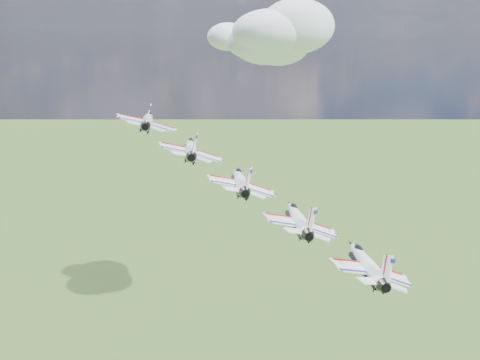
# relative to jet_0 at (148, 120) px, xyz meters

# --- Properties ---
(cloud_far) EXTENTS (56.20, 44.16, 22.08)m
(cloud_far) POSITION_rel_jet_0_xyz_m (7.81, 141.27, 13.58)
(cloud_far) COLOR white
(jet_0) EXTENTS (14.50, 17.67, 7.39)m
(jet_0) POSITION_rel_jet_0_xyz_m (0.00, 0.00, 0.00)
(jet_0) COLOR silver
(jet_1) EXTENTS (14.50, 17.67, 7.39)m
(jet_1) POSITION_rel_jet_0_xyz_m (9.38, -6.85, -3.58)
(jet_1) COLOR white
(jet_2) EXTENTS (14.50, 17.67, 7.39)m
(jet_2) POSITION_rel_jet_0_xyz_m (18.75, -13.70, -7.15)
(jet_2) COLOR white
(jet_3) EXTENTS (14.50, 17.67, 7.39)m
(jet_3) POSITION_rel_jet_0_xyz_m (28.13, -20.55, -10.73)
(jet_3) COLOR white
(jet_4) EXTENTS (14.50, 17.67, 7.39)m
(jet_4) POSITION_rel_jet_0_xyz_m (37.51, -27.40, -14.30)
(jet_4) COLOR white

